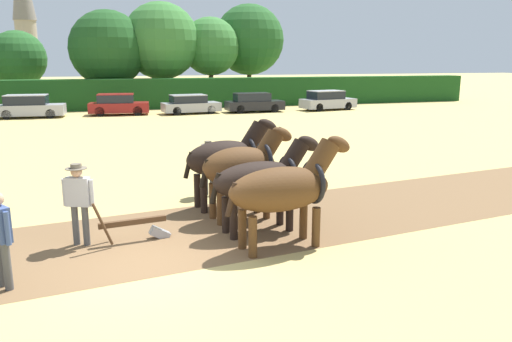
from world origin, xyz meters
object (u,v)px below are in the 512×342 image
object	(u,v)px
parked_car_right	(190,104)
parked_car_end_right	(327,101)
draft_horse_trail_left	(243,166)
parked_car_center_right	(118,105)
draft_horse_lead_right	(262,179)
tree_right	(210,46)
draft_horse_lead_left	(285,188)
parked_car_far_right	(254,103)
tree_far_right	(249,40)
tree_center	(108,49)
farmer_at_plow	(78,197)
tree_center_left	(18,59)
tree_center_right	(161,41)
farmer_beside_team	(209,164)
draft_horse_trail_right	(228,158)
church_spire	(24,9)
farmer_onlooker_left	(0,233)
plow	(139,227)
parked_car_center	(29,107)

from	to	relation	value
parked_car_right	parked_car_end_right	world-z (taller)	parked_car_end_right
draft_horse_trail_left	parked_car_center_right	xyz separation A→B (m)	(-2.20, 26.25, -0.62)
draft_horse_lead_right	parked_car_right	distance (m)	26.83
tree_right	draft_horse_lead_left	world-z (taller)	tree_right
draft_horse_lead_left	parked_car_far_right	size ratio (longest dim) A/B	0.68
tree_far_right	parked_car_center_right	size ratio (longest dim) A/B	2.11
draft_horse_lead_right	parked_car_right	world-z (taller)	draft_horse_lead_right
draft_horse_trail_left	parked_car_center_right	distance (m)	26.35
draft_horse_lead_left	draft_horse_lead_right	size ratio (longest dim) A/B	1.05
tree_center	farmer_at_plow	size ratio (longest dim) A/B	4.51
tree_center_left	tree_center_right	bearing A→B (deg)	-9.49
tree_center_right	farmer_beside_team	bearing A→B (deg)	-94.32
draft_horse_lead_right	farmer_beside_team	bearing A→B (deg)	91.58
draft_horse_lead_left	draft_horse_trail_right	bearing A→B (deg)	90.12
tree_center_left	parked_car_right	xyz separation A→B (m)	(13.03, -10.85, -3.37)
church_spire	farmer_at_plow	xyz separation A→B (m)	(9.48, -71.04, -10.03)
tree_center_left	tree_right	xyz separation A→B (m)	(16.58, -1.73, 1.10)
draft_horse_lead_left	draft_horse_trail_left	bearing A→B (deg)	90.43
tree_far_right	draft_horse_lead_left	bearing A→B (deg)	-105.15
farmer_beside_team	farmer_onlooker_left	size ratio (longest dim) A/B	0.93
tree_center_left	plow	distance (m)	38.24
draft_horse_lead_left	parked_car_end_right	size ratio (longest dim) A/B	0.64
tree_right	church_spire	bearing A→B (deg)	119.24
draft_horse_lead_left	tree_center_left	bearing A→B (deg)	97.59
parked_car_right	farmer_onlooker_left	bearing A→B (deg)	-111.77
tree_center	draft_horse_lead_right	bearing A→B (deg)	-85.57
draft_horse_trail_left	parked_car_center	bearing A→B (deg)	99.95
tree_center_left	tree_far_right	distance (m)	20.87
parked_car_center_right	parked_car_center	bearing A→B (deg)	-173.89
tree_center_left	farmer_beside_team	bearing A→B (deg)	-74.18
tree_center_right	draft_horse_trail_right	world-z (taller)	tree_center_right
draft_horse_lead_right	farmer_at_plow	world-z (taller)	draft_horse_lead_right
tree_center	farmer_at_plow	bearing A→B (deg)	-92.16
tree_right	draft_horse_trail_left	world-z (taller)	tree_right
draft_horse_trail_left	farmer_beside_team	xyz separation A→B (m)	(-0.40, 2.39, -0.41)
farmer_at_plow	parked_car_far_right	bearing A→B (deg)	-0.95
parked_car_end_right	tree_center_right	bearing A→B (deg)	133.53
tree_right	parked_car_center	xyz separation A→B (m)	(-14.72, -8.53, -4.39)
tree_center_right	parked_car_far_right	world-z (taller)	tree_center_right
parked_car_center_right	parked_car_end_right	size ratio (longest dim) A/B	0.94
tree_center	farmer_onlooker_left	size ratio (longest dim) A/B	4.66
parked_car_center_right	tree_center_left	bearing A→B (deg)	133.00
tree_right	parked_car_right	distance (m)	10.76
draft_horse_lead_left	draft_horse_trail_right	size ratio (longest dim) A/B	1.08
tree_center_left	tree_right	size ratio (longest dim) A/B	0.83
tree_center_left	draft_horse_trail_right	size ratio (longest dim) A/B	2.33
draft_horse_lead_left	church_spire	bearing A→B (deg)	93.28
draft_horse_lead_left	draft_horse_trail_left	size ratio (longest dim) A/B	1.16
farmer_beside_team	parked_car_center_right	world-z (taller)	farmer_beside_team
tree_right	plow	bearing A→B (deg)	-104.48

